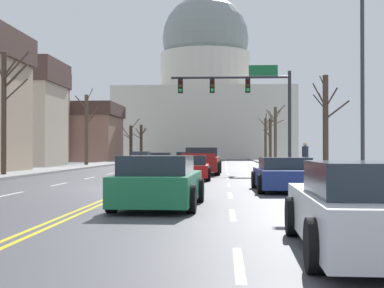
{
  "coord_description": "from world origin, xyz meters",
  "views": [
    {
      "loc": [
        3.32,
        -20.6,
        1.41
      ],
      "look_at": [
        -0.04,
        36.92,
        2.06
      ],
      "focal_mm": 51.72,
      "sensor_mm": 36.0,
      "label": 1
    }
  ],
  "objects_px": {
    "sedan_near_02": "(284,175)",
    "sedan_oncoming_01": "(141,158)",
    "sedan_near_04": "(366,210)",
    "sedan_near_01": "(189,168)",
    "sedan_oncoming_00": "(161,160)",
    "street_lamp_right": "(353,58)",
    "pickup_truck_near_00": "(201,162)",
    "signal_gantry": "(247,94)",
    "pedestrian_00": "(305,156)",
    "sedan_near_03": "(159,183)",
    "sedan_oncoming_02": "(183,157)"
  },
  "relations": [
    {
      "from": "sedan_near_02",
      "to": "sedan_oncoming_01",
      "type": "distance_m",
      "value": 38.33
    },
    {
      "from": "sedan_near_02",
      "to": "sedan_near_04",
      "type": "distance_m",
      "value": 11.55
    },
    {
      "from": "sedan_near_01",
      "to": "sedan_oncoming_00",
      "type": "height_order",
      "value": "sedan_oncoming_00"
    },
    {
      "from": "street_lamp_right",
      "to": "sedan_near_04",
      "type": "distance_m",
      "value": 13.04
    },
    {
      "from": "pickup_truck_near_00",
      "to": "sedan_oncoming_01",
      "type": "height_order",
      "value": "pickup_truck_near_00"
    },
    {
      "from": "signal_gantry",
      "to": "pedestrian_00",
      "type": "height_order",
      "value": "signal_gantry"
    },
    {
      "from": "sedan_near_04",
      "to": "sedan_near_02",
      "type": "bearing_deg",
      "value": 89.43
    },
    {
      "from": "street_lamp_right",
      "to": "sedan_near_04",
      "type": "bearing_deg",
      "value": -102.15
    },
    {
      "from": "sedan_near_01",
      "to": "sedan_near_02",
      "type": "xyz_separation_m",
      "value": [
        3.74,
        -7.21,
        0.02
      ]
    },
    {
      "from": "pickup_truck_near_00",
      "to": "sedan_near_02",
      "type": "height_order",
      "value": "pickup_truck_near_00"
    },
    {
      "from": "signal_gantry",
      "to": "sedan_near_02",
      "type": "xyz_separation_m",
      "value": [
        0.58,
        -17.19,
        -4.54
      ]
    },
    {
      "from": "street_lamp_right",
      "to": "sedan_near_01",
      "type": "height_order",
      "value": "street_lamp_right"
    },
    {
      "from": "sedan_oncoming_00",
      "to": "pedestrian_00",
      "type": "bearing_deg",
      "value": -57.93
    },
    {
      "from": "street_lamp_right",
      "to": "pickup_truck_near_00",
      "type": "bearing_deg",
      "value": 114.83
    },
    {
      "from": "sedan_near_01",
      "to": "sedan_oncoming_01",
      "type": "distance_m",
      "value": 30.41
    },
    {
      "from": "street_lamp_right",
      "to": "sedan_near_04",
      "type": "relative_size",
      "value": 1.67
    },
    {
      "from": "street_lamp_right",
      "to": "signal_gantry",
      "type": "bearing_deg",
      "value": 100.46
    },
    {
      "from": "signal_gantry",
      "to": "street_lamp_right",
      "type": "height_order",
      "value": "street_lamp_right"
    },
    {
      "from": "signal_gantry",
      "to": "sedan_near_02",
      "type": "relative_size",
      "value": 1.85
    },
    {
      "from": "sedan_near_03",
      "to": "street_lamp_right",
      "type": "bearing_deg",
      "value": 45.36
    },
    {
      "from": "sedan_oncoming_00",
      "to": "sedan_oncoming_02",
      "type": "height_order",
      "value": "sedan_oncoming_00"
    },
    {
      "from": "sedan_near_04",
      "to": "sedan_near_03",
      "type": "bearing_deg",
      "value": 121.12
    },
    {
      "from": "sedan_near_02",
      "to": "pedestrian_00",
      "type": "distance_m",
      "value": 10.87
    },
    {
      "from": "pedestrian_00",
      "to": "sedan_near_03",
      "type": "bearing_deg",
      "value": -110.02
    },
    {
      "from": "sedan_near_04",
      "to": "sedan_oncoming_02",
      "type": "height_order",
      "value": "sedan_near_04"
    },
    {
      "from": "signal_gantry",
      "to": "sedan_near_01",
      "type": "relative_size",
      "value": 1.85
    },
    {
      "from": "sedan_near_02",
      "to": "sedan_oncoming_00",
      "type": "distance_m",
      "value": 26.79
    },
    {
      "from": "street_lamp_right",
      "to": "pedestrian_00",
      "type": "height_order",
      "value": "street_lamp_right"
    },
    {
      "from": "sedan_near_01",
      "to": "sedan_oncoming_01",
      "type": "height_order",
      "value": "sedan_oncoming_01"
    },
    {
      "from": "signal_gantry",
      "to": "pedestrian_00",
      "type": "xyz_separation_m",
      "value": [
        2.86,
        -6.58,
        -4.01
      ]
    },
    {
      "from": "sedan_near_03",
      "to": "pedestrian_00",
      "type": "bearing_deg",
      "value": 69.98
    },
    {
      "from": "sedan_near_01",
      "to": "sedan_oncoming_01",
      "type": "xyz_separation_m",
      "value": [
        -6.84,
        29.63,
        0.07
      ]
    },
    {
      "from": "pickup_truck_near_00",
      "to": "sedan_oncoming_02",
      "type": "height_order",
      "value": "pickup_truck_near_00"
    },
    {
      "from": "signal_gantry",
      "to": "sedan_near_04",
      "type": "relative_size",
      "value": 1.74
    },
    {
      "from": "sedan_near_03",
      "to": "pedestrian_00",
      "type": "distance_m",
      "value": 17.35
    },
    {
      "from": "sedan_near_02",
      "to": "pedestrian_00",
      "type": "height_order",
      "value": "pedestrian_00"
    },
    {
      "from": "street_lamp_right",
      "to": "sedan_oncoming_02",
      "type": "relative_size",
      "value": 1.75
    },
    {
      "from": "sedan_near_03",
      "to": "sedan_near_04",
      "type": "bearing_deg",
      "value": -58.88
    },
    {
      "from": "signal_gantry",
      "to": "pedestrian_00",
      "type": "distance_m",
      "value": 8.21
    },
    {
      "from": "sedan_near_02",
      "to": "sedan_near_03",
      "type": "xyz_separation_m",
      "value": [
        -3.66,
        -5.68,
        0.05
      ]
    },
    {
      "from": "sedan_oncoming_01",
      "to": "sedan_near_02",
      "type": "bearing_deg",
      "value": -73.98
    },
    {
      "from": "sedan_near_01",
      "to": "sedan_near_03",
      "type": "bearing_deg",
      "value": -89.67
    },
    {
      "from": "sedan_oncoming_02",
      "to": "sedan_oncoming_01",
      "type": "bearing_deg",
      "value": -106.5
    },
    {
      "from": "signal_gantry",
      "to": "sedan_oncoming_01",
      "type": "distance_m",
      "value": 22.5
    },
    {
      "from": "street_lamp_right",
      "to": "pickup_truck_near_00",
      "type": "distance_m",
      "value": 14.56
    },
    {
      "from": "signal_gantry",
      "to": "sedan_oncoming_00",
      "type": "bearing_deg",
      "value": 127.72
    },
    {
      "from": "sedan_near_03",
      "to": "pedestrian_00",
      "type": "xyz_separation_m",
      "value": [
        5.94,
        16.29,
        0.48
      ]
    },
    {
      "from": "sedan_near_02",
      "to": "sedan_oncoming_01",
      "type": "xyz_separation_m",
      "value": [
        -10.58,
        36.85,
        0.04
      ]
    },
    {
      "from": "sedan_near_04",
      "to": "pedestrian_00",
      "type": "relative_size",
      "value": 2.66
    },
    {
      "from": "street_lamp_right",
      "to": "sedan_oncoming_02",
      "type": "xyz_separation_m",
      "value": [
        -9.58,
        48.06,
        -4.11
      ]
    }
  ]
}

